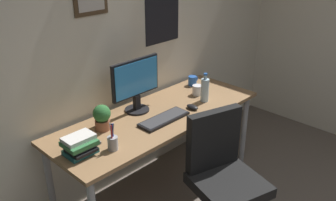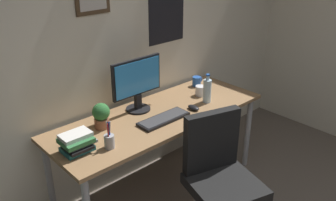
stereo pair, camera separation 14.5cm
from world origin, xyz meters
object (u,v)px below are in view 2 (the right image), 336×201
(monitor, at_px, (137,82))
(office_chair, at_px, (219,173))
(coffee_mug_near, at_px, (197,81))
(potted_plant, at_px, (101,115))
(keyboard, at_px, (164,119))
(computer_mouse, at_px, (193,108))
(water_bottle, at_px, (207,90))
(book_stack_left, at_px, (77,143))
(pen_cup, at_px, (109,141))
(coffee_mug_far, at_px, (200,91))

(monitor, bearing_deg, office_chair, -85.67)
(coffee_mug_near, height_order, potted_plant, potted_plant)
(office_chair, relative_size, keyboard, 2.21)
(potted_plant, bearing_deg, office_chair, -59.85)
(computer_mouse, height_order, water_bottle, water_bottle)
(computer_mouse, xyz_separation_m, potted_plant, (-0.72, 0.25, 0.09))
(monitor, relative_size, book_stack_left, 2.07)
(water_bottle, bearing_deg, monitor, 152.22)
(computer_mouse, distance_m, potted_plant, 0.77)
(pen_cup, bearing_deg, monitor, 33.38)
(office_chair, xyz_separation_m, potted_plant, (-0.45, 0.77, 0.32))
(potted_plant, distance_m, book_stack_left, 0.34)
(monitor, xyz_separation_m, keyboard, (0.03, -0.28, -0.23))
(computer_mouse, distance_m, coffee_mug_near, 0.53)
(potted_plant, bearing_deg, coffee_mug_far, -5.15)
(keyboard, bearing_deg, computer_mouse, -4.96)
(office_chair, xyz_separation_m, pen_cup, (-0.57, 0.50, 0.27))
(potted_plant, bearing_deg, book_stack_left, -150.95)
(office_chair, xyz_separation_m, water_bottle, (0.47, 0.55, 0.32))
(office_chair, height_order, coffee_mug_far, office_chair)
(keyboard, distance_m, water_bottle, 0.50)
(water_bottle, relative_size, coffee_mug_near, 2.14)
(monitor, bearing_deg, potted_plant, -171.41)
(computer_mouse, xyz_separation_m, coffee_mug_far, (0.26, 0.16, 0.03))
(computer_mouse, bearing_deg, coffee_mug_far, 32.24)
(computer_mouse, distance_m, coffee_mug_far, 0.31)
(office_chair, distance_m, book_stack_left, 1.00)
(coffee_mug_far, bearing_deg, book_stack_left, -176.50)
(office_chair, height_order, water_bottle, water_bottle)
(computer_mouse, relative_size, water_bottle, 0.44)
(monitor, relative_size, computer_mouse, 4.18)
(coffee_mug_far, distance_m, pen_cup, 1.11)
(water_bottle, relative_size, book_stack_left, 1.14)
(coffee_mug_near, bearing_deg, computer_mouse, -139.66)
(water_bottle, height_order, book_stack_left, water_bottle)
(pen_cup, bearing_deg, office_chair, -41.25)
(coffee_mug_far, xyz_separation_m, potted_plant, (-0.98, 0.09, 0.06))
(monitor, distance_m, potted_plant, 0.41)
(monitor, bearing_deg, coffee_mug_near, 2.49)
(keyboard, xyz_separation_m, pen_cup, (-0.54, -0.05, 0.04))
(computer_mouse, bearing_deg, water_bottle, 8.72)
(office_chair, relative_size, water_bottle, 3.76)
(potted_plant, height_order, book_stack_left, potted_plant)
(keyboard, bearing_deg, book_stack_left, 175.33)
(office_chair, height_order, book_stack_left, office_chair)
(monitor, bearing_deg, keyboard, -83.24)
(pen_cup, xyz_separation_m, book_stack_left, (-0.18, 0.11, 0.01))
(water_bottle, xyz_separation_m, pen_cup, (-1.03, -0.05, -0.05))
(office_chair, relative_size, monitor, 2.07)
(keyboard, distance_m, coffee_mug_near, 0.77)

